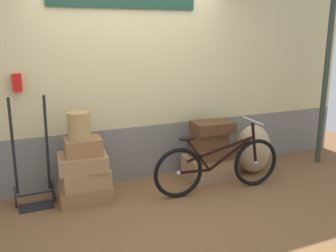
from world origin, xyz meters
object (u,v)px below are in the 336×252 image
object	(u,v)px
suitcase_0	(85,193)
suitcase_1	(85,177)
suitcase_6	(212,152)
suitcase_2	(83,162)
suitcase_8	(212,127)
suitcase_7	(209,139)
burlap_sack	(253,149)
suitcase_5	(208,163)
suitcase_3	(83,147)
suitcase_4	(210,174)
wicker_basket	(79,125)
luggage_trolley	(33,178)
bicycle	(218,166)

from	to	relation	value
suitcase_0	suitcase_1	size ratio (longest dim) A/B	1.10
suitcase_0	suitcase_6	distance (m)	1.75
suitcase_2	suitcase_8	world-z (taller)	suitcase_8
suitcase_7	suitcase_6	bearing A→B (deg)	-67.84
suitcase_2	burlap_sack	bearing A→B (deg)	4.51
suitcase_5	burlap_sack	xyz separation A→B (m)	(0.69, -0.07, 0.14)
suitcase_0	suitcase_3	bearing A→B (deg)	-77.10
suitcase_4	suitcase_8	size ratio (longest dim) A/B	1.26
suitcase_7	wicker_basket	xyz separation A→B (m)	(-1.73, -0.03, 0.37)
suitcase_1	luggage_trolley	size ratio (longest dim) A/B	0.42
burlap_sack	suitcase_3	bearing A→B (deg)	179.40
suitcase_1	bicycle	size ratio (longest dim) A/B	0.32
wicker_basket	luggage_trolley	xyz separation A→B (m)	(-0.53, 0.12, -0.60)
suitcase_2	suitcase_5	size ratio (longest dim) A/B	0.89
suitcase_5	suitcase_6	bearing A→B (deg)	-62.72
suitcase_2	suitcase_6	distance (m)	1.73
suitcase_4	suitcase_5	bearing A→B (deg)	148.53
wicker_basket	burlap_sack	distance (m)	2.48
suitcase_5	suitcase_6	xyz separation A→B (m)	(0.02, -0.05, 0.17)
suitcase_1	suitcase_7	bearing A→B (deg)	-0.32
burlap_sack	suitcase_4	bearing A→B (deg)	174.85
suitcase_3	luggage_trolley	world-z (taller)	luggage_trolley
suitcase_1	suitcase_3	size ratio (longest dim) A/B	1.33
suitcase_2	suitcase_5	distance (m)	1.73
suitcase_5	luggage_trolley	world-z (taller)	luggage_trolley
suitcase_0	suitcase_6	size ratio (longest dim) A/B	1.16
suitcase_3	suitcase_6	bearing A→B (deg)	3.23
suitcase_3	burlap_sack	xyz separation A→B (m)	(2.38, -0.02, -0.33)
suitcase_1	suitcase_2	distance (m)	0.19
burlap_sack	wicker_basket	bearing A→B (deg)	178.82
suitcase_4	suitcase_2	bearing A→B (deg)	175.60
suitcase_5	luggage_trolley	distance (m)	2.26
suitcase_3	suitcase_8	world-z (taller)	suitcase_8
suitcase_5	wicker_basket	xyz separation A→B (m)	(-1.72, -0.02, 0.71)
suitcase_1	wicker_basket	bearing A→B (deg)	-179.32
suitcase_0	suitcase_1	bearing A→B (deg)	-6.56
suitcase_6	suitcase_0	bearing A→B (deg)	-179.15
suitcase_0	suitcase_3	size ratio (longest dim) A/B	1.46
burlap_sack	bicycle	world-z (taller)	bicycle
suitcase_0	wicker_basket	xyz separation A→B (m)	(-0.02, -0.00, 0.83)
suitcase_0	suitcase_7	size ratio (longest dim) A/B	1.38
suitcase_1	suitcase_5	world-z (taller)	suitcase_1
suitcase_6	wicker_basket	distance (m)	1.83
suitcase_2	luggage_trolley	distance (m)	0.58
luggage_trolley	burlap_sack	bearing A→B (deg)	-3.39
suitcase_7	bicycle	bearing A→B (deg)	-99.03
suitcase_2	suitcase_3	size ratio (longest dim) A/B	1.35
suitcase_8	burlap_sack	distance (m)	0.77
wicker_basket	suitcase_4	bearing A→B (deg)	0.33
suitcase_7	suitcase_8	size ratio (longest dim) A/B	0.81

